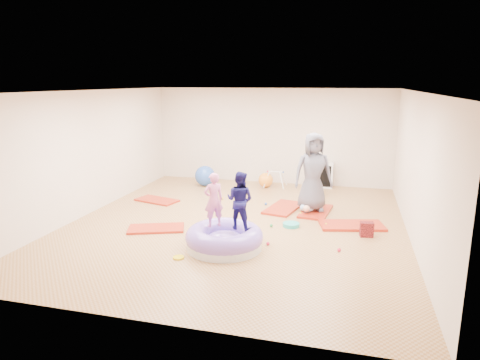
# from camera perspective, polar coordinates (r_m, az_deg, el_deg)

# --- Properties ---
(room) EXTENTS (7.01, 8.01, 2.81)m
(room) POSITION_cam_1_polar(r_m,az_deg,el_deg) (8.89, -0.49, 2.72)
(room) COLOR #A37F55
(room) RESTS_ON ground
(gym_mat_front_left) EXTENTS (1.26, 0.93, 0.05)m
(gym_mat_front_left) POSITION_cam_1_polar(r_m,az_deg,el_deg) (9.06, -11.12, -6.35)
(gym_mat_front_left) COLOR #B43023
(gym_mat_front_left) RESTS_ON ground
(gym_mat_mid_left) EXTENTS (1.19, 0.81, 0.05)m
(gym_mat_mid_left) POSITION_cam_1_polar(r_m,az_deg,el_deg) (11.14, -11.02, -2.67)
(gym_mat_mid_left) COLOR #B43023
(gym_mat_mid_left) RESTS_ON ground
(gym_mat_center_back) EXTENTS (0.89, 1.37, 0.05)m
(gym_mat_center_back) POSITION_cam_1_polar(r_m,az_deg,el_deg) (10.33, 5.81, -3.72)
(gym_mat_center_back) COLOR #B43023
(gym_mat_center_back) RESTS_ON ground
(gym_mat_right) EXTENTS (1.44, 0.95, 0.06)m
(gym_mat_right) POSITION_cam_1_polar(r_m,az_deg,el_deg) (9.36, 14.66, -5.87)
(gym_mat_right) COLOR #B43023
(gym_mat_right) RESTS_ON ground
(gym_mat_rear_right) EXTENTS (0.75, 1.28, 0.05)m
(gym_mat_rear_right) POSITION_cam_1_polar(r_m,az_deg,el_deg) (10.17, 10.04, -4.13)
(gym_mat_rear_right) COLOR #B43023
(gym_mat_rear_right) RESTS_ON ground
(inflatable_cushion) EXTENTS (1.43, 1.43, 0.45)m
(inflatable_cushion) POSITION_cam_1_polar(r_m,az_deg,el_deg) (7.90, -2.10, -7.87)
(inflatable_cushion) COLOR silver
(inflatable_cushion) RESTS_ON ground
(child_pink) EXTENTS (0.44, 0.42, 1.02)m
(child_pink) POSITION_cam_1_polar(r_m,az_deg,el_deg) (7.84, -3.54, -2.31)
(child_pink) COLOR pink
(child_pink) RESTS_ON inflatable_cushion
(child_navy) EXTENTS (0.59, 0.50, 1.07)m
(child_navy) POSITION_cam_1_polar(r_m,az_deg,el_deg) (7.71, -0.02, -2.37)
(child_navy) COLOR #120F49
(child_navy) RESTS_ON inflatable_cushion
(adult_caregiver) EXTENTS (1.03, 0.85, 1.81)m
(adult_caregiver) POSITION_cam_1_polar(r_m,az_deg,el_deg) (9.95, 9.73, 1.05)
(adult_caregiver) COLOR #504F5C
(adult_caregiver) RESTS_ON gym_mat_rear_right
(infant) EXTENTS (0.33, 0.34, 0.19)m
(infant) POSITION_cam_1_polar(r_m,az_deg,el_deg) (9.97, 8.91, -3.69)
(infant) COLOR #94BBEA
(infant) RESTS_ON gym_mat_rear_right
(ball_pit_balls) EXTENTS (3.13, 2.89, 0.07)m
(ball_pit_balls) POSITION_cam_1_polar(r_m,az_deg,el_deg) (9.39, 5.57, -5.40)
(ball_pit_balls) COLOR #297C3F
(ball_pit_balls) RESTS_ON ground
(exercise_ball_blue) EXTENTS (0.59, 0.59, 0.59)m
(exercise_ball_blue) POSITION_cam_1_polar(r_m,az_deg,el_deg) (12.52, -4.69, 0.56)
(exercise_ball_blue) COLOR #2950AF
(exercise_ball_blue) RESTS_ON ground
(exercise_ball_orange) EXTENTS (0.42, 0.42, 0.42)m
(exercise_ball_orange) POSITION_cam_1_polar(r_m,az_deg,el_deg) (12.35, 3.45, 0.00)
(exercise_ball_orange) COLOR orange
(exercise_ball_orange) RESTS_ON ground
(infant_play_gym) EXTENTS (0.61, 0.58, 0.47)m
(infant_play_gym) POSITION_cam_1_polar(r_m,az_deg,el_deg) (12.33, 4.73, 0.45)
(infant_play_gym) COLOR silver
(infant_play_gym) RESTS_ON ground
(cube_shelf) EXTENTS (0.71, 0.35, 0.71)m
(cube_shelf) POSITION_cam_1_polar(r_m,az_deg,el_deg) (12.54, 10.68, 0.67)
(cube_shelf) COLOR silver
(cube_shelf) RESTS_ON ground
(balance_disc) EXTENTS (0.35, 0.35, 0.08)m
(balance_disc) POSITION_cam_1_polar(r_m,az_deg,el_deg) (9.13, 6.83, -5.94)
(balance_disc) COLOR teal
(balance_disc) RESTS_ON ground
(backpack) EXTENTS (0.28, 0.19, 0.29)m
(backpack) POSITION_cam_1_polar(r_m,az_deg,el_deg) (8.82, 16.53, -6.34)
(backpack) COLOR maroon
(backpack) RESTS_ON ground
(yellow_toy) EXTENTS (0.20, 0.20, 0.03)m
(yellow_toy) POSITION_cam_1_polar(r_m,az_deg,el_deg) (7.60, -8.19, -10.19)
(yellow_toy) COLOR yellow
(yellow_toy) RESTS_ON ground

